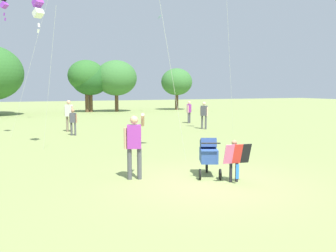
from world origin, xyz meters
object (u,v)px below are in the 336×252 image
Objects in this scene: kite_orange_delta at (4,3)px; person_kid_running at (73,120)px; kite_green_novelty at (38,8)px; person_red_shirt at (69,113)px; person_couple_left at (189,110)px; child_with_butterfly_kite at (235,157)px; person_sitting_far at (204,113)px; stroller at (209,154)px; person_adult_flyer at (134,141)px.

kite_orange_delta is 6.14m from person_kid_running.
person_kid_running is at bearing -3.89° from kite_orange_delta.
person_kid_running is at bearing 65.01° from kite_green_novelty.
person_red_shirt is 1.15× the size of person_couple_left.
person_sitting_far reaches higher than child_with_butterfly_kite.
stroller is 0.75× the size of person_couple_left.
person_sitting_far is (5.19, 9.65, 0.32)m from stroller.
person_adult_flyer is at bearing -121.88° from person_couple_left.
kite_green_novelty is at bearing 119.94° from child_with_butterfly_kite.
child_with_butterfly_kite is at bearing -63.91° from kite_orange_delta.
person_red_shirt is at bearing 26.72° from kite_orange_delta.
kite_orange_delta reaches higher than person_red_shirt.
kite_green_novelty is at bearing -144.74° from person_couple_left.
child_with_butterfly_kite is 0.62× the size of person_adult_flyer.
child_with_butterfly_kite is 2.56m from person_adult_flyer.
person_red_shirt is at bearing -168.02° from person_couple_left.
person_sitting_far is (7.11, 9.22, -0.07)m from person_adult_flyer.
person_adult_flyer is at bearing -88.98° from person_red_shirt.
person_kid_running is at bearing 102.86° from child_with_butterfly_kite.
kite_orange_delta is (-5.28, 10.78, 5.56)m from child_with_butterfly_kite.
person_adult_flyer is 10.96m from person_red_shirt.
stroller is 0.65× the size of person_red_shirt.
stroller is 0.71× the size of person_sitting_far.
child_with_butterfly_kite is 0.95× the size of stroller.
person_couple_left reaches higher than child_with_butterfly_kite.
child_with_butterfly_kite is at bearing -60.06° from kite_green_novelty.
kite_green_novelty is (-3.79, 6.22, 4.69)m from stroller.
person_red_shirt is (2.88, 1.45, -5.20)m from kite_orange_delta.
stroller is 8.66m from kite_green_novelty.
kite_green_novelty is 3.83× the size of person_couple_left.
stroller is 9.98m from person_kid_running.
kite_orange_delta is at bearing 116.72° from stroller.
person_sitting_far is (8.98, 3.43, -4.37)m from kite_green_novelty.
person_adult_flyer is 1.15× the size of person_couple_left.
person_couple_left is 8.77m from person_kid_running.
kite_green_novelty is at bearing 107.84° from person_adult_flyer.
child_with_butterfly_kite is 0.71× the size of person_couple_left.
child_with_butterfly_kite is 0.81× the size of person_kid_running.
person_couple_left is at bearing 77.47° from person_sitting_far.
person_sitting_far is 1.06× the size of person_couple_left.
person_couple_left is at bearing 11.98° from person_red_shirt.
person_couple_left is at bearing 67.82° from child_with_butterfly_kite.
person_kid_running is at bearing -90.73° from person_red_shirt.
kite_green_novelty is at bearing 121.36° from stroller.
kite_green_novelty is (1.21, -3.73, -0.91)m from kite_orange_delta.
person_adult_flyer is at bearing 150.04° from child_with_butterfly_kite.
person_adult_flyer is 1.01× the size of person_red_shirt.
person_red_shirt is (-2.12, 11.40, 0.40)m from stroller.
person_kid_running is (-7.33, 0.10, -0.15)m from person_sitting_far.
person_adult_flyer is 9.32m from person_kid_running.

